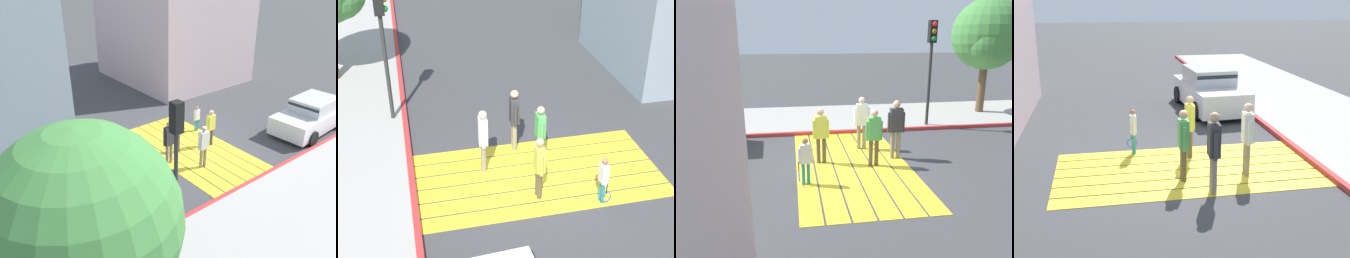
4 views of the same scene
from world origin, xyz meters
The scene contains 9 objects.
ground_plane centered at (0.00, 0.00, 0.00)m, with size 120.00×120.00×0.00m, color #424244.
crosswalk_stripes centered at (0.00, 0.00, 0.01)m, with size 6.40×3.25×0.01m.
curb_painted centered at (-3.25, 0.00, 0.07)m, with size 0.16×40.00×0.13m, color #BC3333.
traffic_light_corner centered at (-3.58, 3.79, 3.04)m, with size 0.39×0.28×4.24m.
pedestrian_adult_lead centered at (-0.30, 1.42, 1.06)m, with size 0.26×0.53×1.83m.
pedestrian_adult_trailing centered at (-0.25, -0.87, 0.97)m, with size 0.22×0.49×1.67m.
pedestrian_adult_side centered at (0.20, 0.61, 0.98)m, with size 0.22×0.50×1.69m.
pedestrian_teen_behind centered at (-1.34, 0.57, 1.03)m, with size 0.26×0.51×1.77m.
pedestrian_child_with_racket centered at (1.19, -1.41, 0.70)m, with size 0.28×0.38×1.24m.
Camera 2 is at (-3.22, -10.21, 7.68)m, focal length 53.21 mm.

